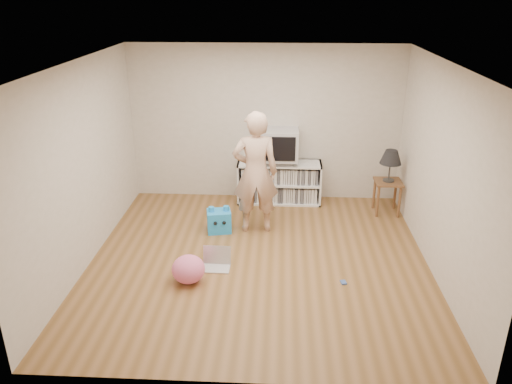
{
  "coord_description": "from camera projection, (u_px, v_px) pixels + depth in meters",
  "views": [
    {
      "loc": [
        0.27,
        -5.85,
        3.42
      ],
      "look_at": [
        -0.06,
        0.4,
        0.83
      ],
      "focal_mm": 35.0,
      "sensor_mm": 36.0,
      "label": 1
    }
  ],
  "objects": [
    {
      "name": "plush_blue",
      "position": [
        219.0,
        221.0,
        7.46
      ],
      "size": [
        0.39,
        0.35,
        0.4
      ],
      "rotation": [
        0.0,
        0.0,
        0.19
      ],
      "color": "#1D92EB",
      "rests_on": "ground"
    },
    {
      "name": "media_unit",
      "position": [
        279.0,
        182.0,
        8.45
      ],
      "size": [
        1.4,
        0.45,
        0.7
      ],
      "color": "white",
      "rests_on": "ground"
    },
    {
      "name": "plush_pink",
      "position": [
        188.0,
        269.0,
        6.18
      ],
      "size": [
        0.52,
        0.52,
        0.35
      ],
      "primitive_type": "ellipsoid",
      "rotation": [
        0.0,
        0.0,
        0.31
      ],
      "color": "#E16393",
      "rests_on": "ground"
    },
    {
      "name": "ceiling",
      "position": [
        259.0,
        63.0,
        5.73
      ],
      "size": [
        4.5,
        4.5,
        0.01
      ],
      "primitive_type": "cube",
      "color": "white",
      "rests_on": "walls"
    },
    {
      "name": "ground",
      "position": [
        259.0,
        260.0,
        6.72
      ],
      "size": [
        4.5,
        4.5,
        0.0
      ],
      "primitive_type": "plane",
      "color": "brown",
      "rests_on": "ground"
    },
    {
      "name": "dvd_deck",
      "position": [
        280.0,
        161.0,
        8.29
      ],
      "size": [
        0.45,
        0.35,
        0.07
      ],
      "primitive_type": "cube",
      "color": "gray",
      "rests_on": "media_unit"
    },
    {
      "name": "crt_tv",
      "position": [
        280.0,
        144.0,
        8.18
      ],
      "size": [
        0.6,
        0.53,
        0.5
      ],
      "color": "#B3B3B9",
      "rests_on": "dvd_deck"
    },
    {
      "name": "table_lamp",
      "position": [
        391.0,
        158.0,
        7.78
      ],
      "size": [
        0.34,
        0.34,
        0.52
      ],
      "color": "#333333",
      "rests_on": "side_table"
    },
    {
      "name": "walls",
      "position": [
        259.0,
        170.0,
        6.22
      ],
      "size": [
        4.52,
        4.52,
        2.6
      ],
      "color": "#BDB5A6",
      "rests_on": "ground"
    },
    {
      "name": "laptop",
      "position": [
        216.0,
        262.0,
        6.56
      ],
      "size": [
        0.37,
        0.3,
        0.25
      ],
      "rotation": [
        0.0,
        0.0,
        -0.02
      ],
      "color": "silver",
      "rests_on": "ground"
    },
    {
      "name": "playing_cards",
      "position": [
        343.0,
        282.0,
        6.2
      ],
      "size": [
        0.08,
        0.1,
        0.02
      ],
      "primitive_type": "cube",
      "rotation": [
        0.0,
        0.0,
        0.21
      ],
      "color": "#405EAA",
      "rests_on": "ground"
    },
    {
      "name": "side_table",
      "position": [
        388.0,
        189.0,
        7.99
      ],
      "size": [
        0.42,
        0.42,
        0.55
      ],
      "color": "brown",
      "rests_on": "ground"
    },
    {
      "name": "person",
      "position": [
        255.0,
        173.0,
        7.23
      ],
      "size": [
        0.71,
        0.51,
        1.83
      ],
      "primitive_type": "imported",
      "rotation": [
        0.0,
        0.0,
        3.25
      ],
      "color": "#D1A88E",
      "rests_on": "ground"
    }
  ]
}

